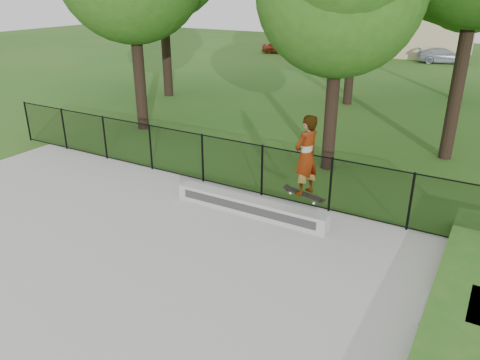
{
  "coord_description": "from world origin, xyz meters",
  "views": [
    {
      "loc": [
        7.56,
        -4.84,
        5.6
      ],
      "look_at": [
        2.28,
        4.2,
        1.2
      ],
      "focal_mm": 35.0,
      "sensor_mm": 36.0,
      "label": 1
    }
  ],
  "objects_px": {
    "car_a": "(280,47)",
    "car_c": "(443,56)",
    "car_b": "(337,49)",
    "grind_ledge": "(250,206)",
    "skater_airborne": "(306,157)"
  },
  "relations": [
    {
      "from": "car_a",
      "to": "skater_airborne",
      "type": "height_order",
      "value": "skater_airborne"
    },
    {
      "from": "car_b",
      "to": "car_c",
      "type": "xyz_separation_m",
      "value": [
        8.35,
        0.36,
        -0.01
      ]
    },
    {
      "from": "car_c",
      "to": "car_b",
      "type": "bearing_deg",
      "value": 74.06
    },
    {
      "from": "car_a",
      "to": "car_c",
      "type": "xyz_separation_m",
      "value": [
        13.23,
        1.21,
        0.03
      ]
    },
    {
      "from": "car_a",
      "to": "car_b",
      "type": "height_order",
      "value": "car_b"
    },
    {
      "from": "car_b",
      "to": "car_c",
      "type": "relative_size",
      "value": 0.89
    },
    {
      "from": "car_c",
      "to": "skater_airborne",
      "type": "distance_m",
      "value": 29.94
    },
    {
      "from": "car_a",
      "to": "car_c",
      "type": "bearing_deg",
      "value": -107.96
    },
    {
      "from": "car_c",
      "to": "skater_airborne",
      "type": "height_order",
      "value": "skater_airborne"
    },
    {
      "from": "car_c",
      "to": "car_a",
      "type": "bearing_deg",
      "value": 76.84
    },
    {
      "from": "grind_ledge",
      "to": "car_b",
      "type": "distance_m",
      "value": 30.5
    },
    {
      "from": "car_c",
      "to": "skater_airborne",
      "type": "bearing_deg",
      "value": 164.01
    },
    {
      "from": "car_a",
      "to": "car_b",
      "type": "bearing_deg",
      "value": -103.26
    },
    {
      "from": "grind_ledge",
      "to": "skater_airborne",
      "type": "xyz_separation_m",
      "value": [
        1.53,
        -0.12,
        1.69
      ]
    },
    {
      "from": "car_b",
      "to": "car_c",
      "type": "distance_m",
      "value": 8.36
    }
  ]
}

